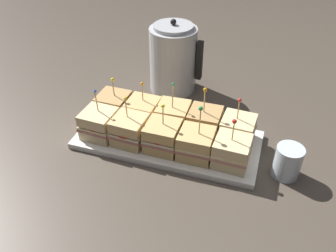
{
  "coord_description": "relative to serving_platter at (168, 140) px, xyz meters",
  "views": [
    {
      "loc": [
        0.25,
        -0.77,
        0.67
      ],
      "look_at": [
        0.0,
        0.0,
        0.06
      ],
      "focal_mm": 38.0,
      "sensor_mm": 36.0,
      "label": 1
    }
  ],
  "objects": [
    {
      "name": "sandwich_front_far_right",
      "position": [
        0.19,
        -0.05,
        0.05
      ],
      "size": [
        0.1,
        0.1,
        0.14
      ],
      "color": "beige",
      "rests_on": "serving_platter"
    },
    {
      "name": "sandwich_back_center",
      "position": [
        0.0,
        0.05,
        0.05
      ],
      "size": [
        0.1,
        0.1,
        0.16
      ],
      "color": "tan",
      "rests_on": "serving_platter"
    },
    {
      "name": "sandwich_front_center",
      "position": [
        0.0,
        -0.05,
        0.05
      ],
      "size": [
        0.1,
        0.1,
        0.14
      ],
      "color": "tan",
      "rests_on": "serving_platter"
    },
    {
      "name": "kettle_steel",
      "position": [
        -0.08,
        0.31,
        0.11
      ],
      "size": [
        0.19,
        0.16,
        0.26
      ],
      "color": "#B7BABF",
      "rests_on": "ground_plane"
    },
    {
      "name": "sandwich_front_far_left",
      "position": [
        -0.19,
        -0.05,
        0.05
      ],
      "size": [
        0.1,
        0.1,
        0.15
      ],
      "color": "beige",
      "rests_on": "serving_platter"
    },
    {
      "name": "sandwich_back_far_right",
      "position": [
        0.19,
        0.05,
        0.05
      ],
      "size": [
        0.1,
        0.1,
        0.14
      ],
      "color": "beige",
      "rests_on": "serving_platter"
    },
    {
      "name": "sandwich_front_left",
      "position": [
        -0.1,
        -0.05,
        0.05
      ],
      "size": [
        0.1,
        0.1,
        0.15
      ],
      "color": "#DBB77A",
      "rests_on": "serving_platter"
    },
    {
      "name": "sandwich_back_right",
      "position": [
        0.1,
        0.05,
        0.05
      ],
      "size": [
        0.1,
        0.1,
        0.16
      ],
      "color": "tan",
      "rests_on": "serving_platter"
    },
    {
      "name": "ground_plane",
      "position": [
        0.0,
        0.0,
        -0.01
      ],
      "size": [
        6.0,
        6.0,
        0.0
      ],
      "primitive_type": "plane",
      "color": "#4C4238"
    },
    {
      "name": "drinking_glass",
      "position": [
        0.34,
        -0.03,
        0.04
      ],
      "size": [
        0.07,
        0.07,
        0.09
      ],
      "color": "silver",
      "rests_on": "ground_plane"
    },
    {
      "name": "sandwich_front_right",
      "position": [
        0.1,
        -0.05,
        0.05
      ],
      "size": [
        0.1,
        0.1,
        0.16
      ],
      "color": "tan",
      "rests_on": "serving_platter"
    },
    {
      "name": "sandwich_back_left",
      "position": [
        -0.1,
        0.05,
        0.05
      ],
      "size": [
        0.1,
        0.1,
        0.14
      ],
      "color": "tan",
      "rests_on": "serving_platter"
    },
    {
      "name": "serving_platter",
      "position": [
        0.0,
        0.0,
        0.0
      ],
      "size": [
        0.53,
        0.23,
        0.02
      ],
      "color": "white",
      "rests_on": "ground_plane"
    },
    {
      "name": "sandwich_back_far_left",
      "position": [
        -0.19,
        0.05,
        0.05
      ],
      "size": [
        0.1,
        0.1,
        0.14
      ],
      "color": "tan",
      "rests_on": "serving_platter"
    }
  ]
}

